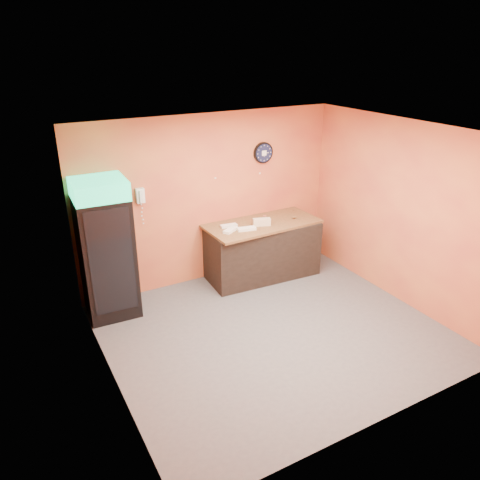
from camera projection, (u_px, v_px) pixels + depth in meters
floor at (273, 331)px, 6.66m from camera, size 4.50×4.50×0.00m
back_wall at (210, 199)px, 7.72m from camera, size 4.50×0.02×2.80m
left_wall at (104, 281)px, 5.11m from camera, size 0.02×4.00×2.80m
right_wall at (400, 213)px, 7.11m from camera, size 0.02×4.00×2.80m
ceiling at (280, 133)px, 5.56m from camera, size 4.50×4.00×0.02m
beverage_cooler at (107, 252)px, 6.73m from camera, size 0.76×0.77×2.08m
prep_counter at (262, 250)px, 8.08m from camera, size 1.94×0.95×0.95m
wall_clock at (263, 153)px, 7.88m from camera, size 0.36×0.06×0.36m
wall_phone at (140, 196)px, 7.05m from camera, size 0.12×0.11×0.23m
butcher_paper at (262, 224)px, 7.89m from camera, size 1.96×0.96×0.04m
sub_roll_stack at (262, 222)px, 7.74m from camera, size 0.31×0.19×0.12m
wrapped_sandwich_left at (231, 230)px, 7.52m from camera, size 0.31×0.25×0.04m
wrapped_sandwich_mid at (246, 229)px, 7.56m from camera, size 0.32×0.17×0.04m
wrapped_sandwich_right at (229, 226)px, 7.69m from camera, size 0.28×0.14×0.04m
kitchen_tool at (265, 218)px, 8.00m from camera, size 0.07×0.07×0.07m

